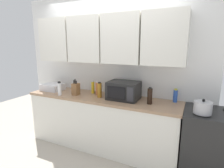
# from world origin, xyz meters

# --- Properties ---
(wall_back_with_cabinets) EXTENTS (3.45, 0.38, 2.60)m
(wall_back_with_cabinets) POSITION_xyz_m (0.00, -0.07, 1.58)
(wall_back_with_cabinets) COLOR white
(wall_back_with_cabinets) RESTS_ON ground_plane
(counter_run) EXTENTS (2.58, 0.63, 0.90)m
(counter_run) POSITION_xyz_m (0.00, -0.30, 0.45)
(counter_run) COLOR white
(counter_run) RESTS_ON ground_plane
(stove_range) EXTENTS (0.76, 0.64, 0.91)m
(stove_range) POSITION_xyz_m (1.68, -0.32, 0.45)
(stove_range) COLOR black
(stove_range) RESTS_ON ground_plane
(kettle) EXTENTS (0.21, 0.21, 0.19)m
(kettle) POSITION_xyz_m (1.51, -0.46, 0.99)
(kettle) COLOR #B2B2B7
(kettle) RESTS_ON stove_range
(microwave) EXTENTS (0.48, 0.37, 0.28)m
(microwave) POSITION_xyz_m (0.39, -0.27, 1.04)
(microwave) COLOR black
(microwave) RESTS_ON counter_run
(dish_rack) EXTENTS (0.38, 0.30, 0.12)m
(dish_rack) POSITION_xyz_m (-1.04, -0.30, 0.96)
(dish_rack) COLOR silver
(dish_rack) RESTS_ON counter_run
(knife_block) EXTENTS (0.10, 0.12, 0.28)m
(knife_block) POSITION_xyz_m (-0.44, -0.39, 1.00)
(knife_block) COLOR brown
(knife_block) RESTS_ON counter_run
(bottle_soy_dark) EXTENTS (0.07, 0.07, 0.25)m
(bottle_soy_dark) POSITION_xyz_m (0.82, -0.34, 1.02)
(bottle_soy_dark) COLOR black
(bottle_soy_dark) RESTS_ON counter_run
(bottle_spice_jar) EXTENTS (0.07, 0.07, 0.24)m
(bottle_spice_jar) POSITION_xyz_m (-0.11, -0.22, 1.01)
(bottle_spice_jar) COLOR #BC6638
(bottle_spice_jar) RESTS_ON counter_run
(bottle_blue_cleaner) EXTENTS (0.06, 0.06, 0.20)m
(bottle_blue_cleaner) POSITION_xyz_m (1.15, -0.09, 1.00)
(bottle_blue_cleaner) COLOR #2D56B7
(bottle_blue_cleaner) RESTS_ON counter_run
(bottle_amber_vinegar) EXTENTS (0.07, 0.07, 0.25)m
(bottle_amber_vinegar) POSITION_xyz_m (-0.00, -0.34, 1.02)
(bottle_amber_vinegar) COLOR #AD701E
(bottle_amber_vinegar) RESTS_ON counter_run
(bottle_white_jar) EXTENTS (0.06, 0.06, 0.24)m
(bottle_white_jar) POSITION_xyz_m (-0.67, -0.52, 1.01)
(bottle_white_jar) COLOR white
(bottle_white_jar) RESTS_ON counter_run
(bottle_yellow_mustard) EXTENTS (0.05, 0.05, 0.22)m
(bottle_yellow_mustard) POSITION_xyz_m (-0.23, -0.17, 1.01)
(bottle_yellow_mustard) COLOR gold
(bottle_yellow_mustard) RESTS_ON counter_run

